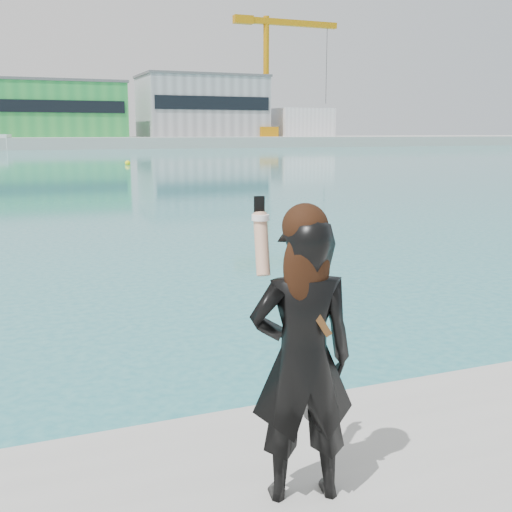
{
  "coord_description": "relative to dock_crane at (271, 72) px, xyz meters",
  "views": [
    {
      "loc": [
        -1.68,
        -3.41,
        2.93
      ],
      "look_at": [
        -0.11,
        0.42,
        2.13
      ],
      "focal_mm": 45.0,
      "sensor_mm": 36.0,
      "label": 1
    }
  ],
  "objects": [
    {
      "name": "ancillary_shed",
      "position": [
        8.8,
        4.0,
        -10.07
      ],
      "size": [
        12.0,
        10.0,
        6.0
      ],
      "primitive_type": "cube",
      "color": "silver",
      "rests_on": "far_quay"
    },
    {
      "name": "warehouse_green",
      "position": [
        -45.2,
        5.98,
        -7.81
      ],
      "size": [
        30.6,
        16.36,
        10.5
      ],
      "color": "green",
      "rests_on": "far_quay"
    },
    {
      "name": "warehouse_grey_right",
      "position": [
        -13.2,
        5.98,
        -6.8
      ],
      "size": [
        25.5,
        15.35,
        12.5
      ],
      "color": "gray",
      "rests_on": "far_quay"
    },
    {
      "name": "flagpole_right",
      "position": [
        -31.11,
        -1.0,
        -8.53
      ],
      "size": [
        1.28,
        0.16,
        8.0
      ],
      "color": "silver",
      "rests_on": "far_quay"
    },
    {
      "name": "buoy_near",
      "position": [
        -43.38,
        -66.55,
        -15.07
      ],
      "size": [
        0.5,
        0.5,
        0.5
      ],
      "primitive_type": "sphere",
      "color": "#FFFB0D",
      "rests_on": "ground"
    },
    {
      "name": "dock_crane",
      "position": [
        0.0,
        0.0,
        0.0
      ],
      "size": [
        23.0,
        4.0,
        24.0
      ],
      "color": "orange",
      "rests_on": "far_quay"
    },
    {
      "name": "woman",
      "position": [
        -53.32,
        -122.28,
        -13.37
      ],
      "size": [
        0.68,
        0.52,
        1.77
      ],
      "rotation": [
        0.0,
        0.0,
        2.92
      ],
      "color": "black",
      "rests_on": "near_quay"
    }
  ]
}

